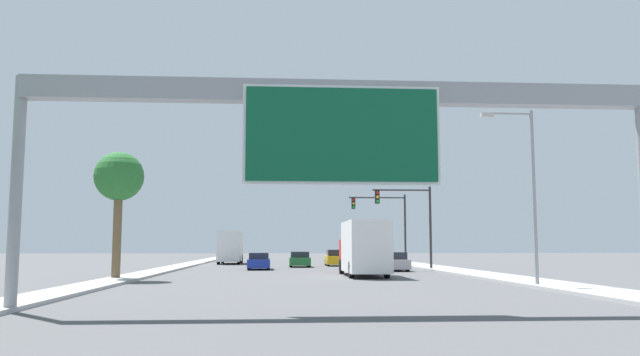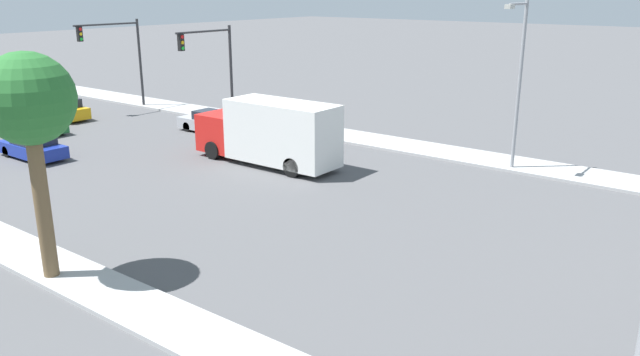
{
  "view_description": "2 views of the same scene",
  "coord_description": "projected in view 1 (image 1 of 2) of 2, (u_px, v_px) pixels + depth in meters",
  "views": [
    {
      "loc": [
        -1.99,
        -1.46,
        2.0
      ],
      "look_at": [
        0.0,
        28.03,
        5.17
      ],
      "focal_mm": 35.0,
      "sensor_mm": 36.0,
      "label": 1
    },
    {
      "loc": [
        -20.63,
        16.85,
        9.1
      ],
      "look_at": [
        -0.89,
        31.81,
        1.54
      ],
      "focal_mm": 35.0,
      "sensor_mm": 36.0,
      "label": 2
    }
  ],
  "objects": [
    {
      "name": "sidewalk_right",
      "position": [
        412.0,
        264.0,
        61.65
      ],
      "size": [
        3.0,
        120.0,
        0.15
      ],
      "color": "#A7A7A7",
      "rests_on": "ground"
    },
    {
      "name": "median_strip_left",
      "position": [
        187.0,
        265.0,
        60.18
      ],
      "size": [
        2.0,
        120.0,
        0.15
      ],
      "color": "#A7A7A7",
      "rests_on": "ground"
    },
    {
      "name": "sign_gantry",
      "position": [
        341.0,
        118.0,
        19.76
      ],
      "size": [
        20.27,
        0.73,
        7.2
      ],
      "color": "gray",
      "rests_on": "ground"
    },
    {
      "name": "car_mid_right",
      "position": [
        335.0,
        258.0,
        59.54
      ],
      "size": [
        1.76,
        4.23,
        1.54
      ],
      "color": "gold",
      "rests_on": "ground"
    },
    {
      "name": "car_far_center",
      "position": [
        259.0,
        262.0,
        50.69
      ],
      "size": [
        1.76,
        4.46,
        1.35
      ],
      "color": "navy",
      "rests_on": "ground"
    },
    {
      "name": "car_far_right",
      "position": [
        394.0,
        262.0,
        48.23
      ],
      "size": [
        1.75,
        4.75,
        1.44
      ],
      "color": "#A5A8AD",
      "rests_on": "ground"
    },
    {
      "name": "car_mid_center",
      "position": [
        300.0,
        260.0,
        56.52
      ],
      "size": [
        1.84,
        4.27,
        1.38
      ],
      "color": "#1E662D",
      "rests_on": "ground"
    },
    {
      "name": "truck_box_primary",
      "position": [
        230.0,
        247.0,
        65.83
      ],
      "size": [
        2.34,
        7.21,
        3.42
      ],
      "color": "red",
      "rests_on": "ground"
    },
    {
      "name": "truck_box_secondary",
      "position": [
        364.0,
        249.0,
        39.92
      ],
      "size": [
        2.44,
        8.57,
        3.48
      ],
      "color": "red",
      "rests_on": "ground"
    },
    {
      "name": "traffic_light_near_intersection",
      "position": [
        412.0,
        213.0,
        50.05
      ],
      "size": [
        4.77,
        0.32,
        6.69
      ],
      "color": "#2D2D30",
      "rests_on": "ground"
    },
    {
      "name": "traffic_light_mid_block",
      "position": [
        387.0,
        217.0,
        59.97
      ],
      "size": [
        5.54,
        0.32,
        6.83
      ],
      "color": "#2D2D30",
      "rests_on": "ground"
    },
    {
      "name": "palm_tree_background",
      "position": [
        119.0,
        179.0,
        35.95
      ],
      "size": [
        2.82,
        2.82,
        7.35
      ],
      "color": "brown",
      "rests_on": "ground"
    },
    {
      "name": "street_lamp_right",
      "position": [
        527.0,
        181.0,
        30.12
      ],
      "size": [
        2.6,
        0.28,
        8.54
      ],
      "color": "gray",
      "rests_on": "ground"
    }
  ]
}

